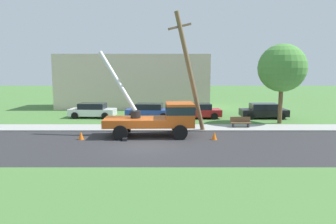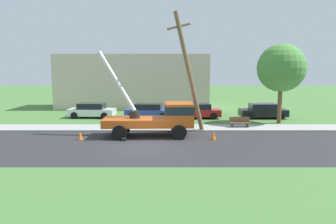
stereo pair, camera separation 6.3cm
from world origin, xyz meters
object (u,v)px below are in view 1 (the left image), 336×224
traffic_cone_ahead (213,136)px  parked_sedan_black (262,111)px  utility_truck (160,116)px  parked_sedan_white (91,110)px  park_bench (239,122)px  parked_sedan_red (196,111)px  traffic_cone_behind (80,136)px  roadside_tree_near (281,68)px  parked_sedan_blue (148,111)px  leaning_utility_pole (188,71)px

traffic_cone_ahead → parked_sedan_black: bearing=56.6°
utility_truck → parked_sedan_white: utility_truck is taller
utility_truck → park_bench: utility_truck is taller
parked_sedan_white → parked_sedan_black: 16.53m
park_bench → parked_sedan_black: bearing=56.5°
utility_truck → parked_sedan_white: bearing=129.1°
parked_sedan_red → park_bench: bearing=-60.2°
parked_sedan_white → traffic_cone_behind: bearing=-81.0°
parked_sedan_black → traffic_cone_behind: bearing=-148.5°
parked_sedan_black → roadside_tree_near: bearing=-78.9°
parked_sedan_white → utility_truck: bearing=-50.9°
traffic_cone_ahead → park_bench: size_ratio=0.35×
utility_truck → parked_sedan_red: (3.33, 8.05, -0.70)m
utility_truck → traffic_cone_ahead: utility_truck is taller
parked_sedan_red → traffic_cone_behind: bearing=-133.3°
parked_sedan_red → roadside_tree_near: 8.47m
parked_sedan_red → parked_sedan_blue: bearing=179.4°
leaning_utility_pole → traffic_cone_ahead: 5.15m
parked_sedan_black → leaning_utility_pole: bearing=-138.5°
leaning_utility_pole → parked_sedan_white: leaning_utility_pole is taller
leaning_utility_pole → parked_sedan_red: 7.80m
leaning_utility_pole → traffic_cone_behind: bearing=-161.5°
leaning_utility_pole → traffic_cone_ahead: leaning_utility_pole is taller
utility_truck → parked_sedan_blue: size_ratio=1.50×
parked_sedan_red → parked_sedan_black: 6.34m
leaning_utility_pole → roadside_tree_near: bearing=25.6°
traffic_cone_behind → parked_sedan_white: parked_sedan_white is taller
utility_truck → parked_sedan_red: utility_truck is taller
utility_truck → parked_sedan_red: size_ratio=1.53×
parked_sedan_white → traffic_cone_ahead: bearing=-42.7°
parked_sedan_white → parked_sedan_blue: bearing=-3.5°
traffic_cone_behind → parked_sedan_blue: bearing=66.5°
park_bench → roadside_tree_near: size_ratio=0.23×
parked_sedan_blue → roadside_tree_near: bearing=-13.9°
park_bench → leaning_utility_pole: bearing=-159.5°
traffic_cone_ahead → parked_sedan_black: (6.09, 9.23, 0.43)m
roadside_tree_near → parked_sedan_white: bearing=169.4°
utility_truck → parked_sedan_black: utility_truck is taller
leaning_utility_pole → parked_sedan_blue: bearing=116.7°
leaning_utility_pole → utility_truck: bearing=-146.9°
park_bench → parked_sedan_red: bearing=119.8°
utility_truck → traffic_cone_behind: bearing=-168.0°
park_bench → parked_sedan_white: bearing=157.2°
leaning_utility_pole → parked_sedan_black: size_ratio=1.99×
leaning_utility_pole → roadside_tree_near: size_ratio=1.29×
parked_sedan_black → parked_sedan_red: bearing=-179.9°
parked_sedan_red → park_bench: (2.94, -5.13, -0.25)m
parked_sedan_black → park_bench: parked_sedan_black is taller
utility_truck → traffic_cone_behind: utility_truck is taller
utility_truck → parked_sedan_white: size_ratio=1.52×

